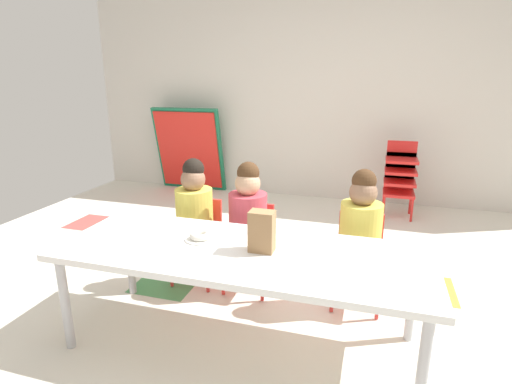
% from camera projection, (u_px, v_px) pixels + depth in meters
% --- Properties ---
extents(ground_plane, '(6.23, 5.09, 0.02)m').
position_uv_depth(ground_plane, '(287.00, 302.00, 2.74)').
color(ground_plane, silver).
extents(back_wall, '(6.23, 0.10, 2.59)m').
position_uv_depth(back_wall, '(336.00, 91.00, 4.71)').
color(back_wall, beige).
rests_on(back_wall, ground_plane).
extents(craft_table, '(1.98, 0.73, 0.58)m').
position_uv_depth(craft_table, '(241.00, 257.00, 2.16)').
color(craft_table, white).
rests_on(craft_table, ground_plane).
extents(seated_child_near_camera, '(0.32, 0.31, 0.92)m').
position_uv_depth(seated_child_near_camera, '(195.00, 210.00, 2.85)').
color(seated_child_near_camera, red).
rests_on(seated_child_near_camera, ground_plane).
extents(seated_child_middle_seat, '(0.32, 0.32, 0.92)m').
position_uv_depth(seated_child_middle_seat, '(248.00, 215.00, 2.74)').
color(seated_child_middle_seat, red).
rests_on(seated_child_middle_seat, ground_plane).
extents(seated_child_far_right, '(0.32, 0.32, 0.92)m').
position_uv_depth(seated_child_far_right, '(361.00, 227.00, 2.54)').
color(seated_child_far_right, red).
rests_on(seated_child_far_right, ground_plane).
extents(kid_chair_red_stack, '(0.32, 0.30, 0.80)m').
position_uv_depth(kid_chair_red_stack, '(400.00, 174.00, 4.29)').
color(kid_chair_red_stack, red).
rests_on(kid_chair_red_stack, ground_plane).
extents(folded_activity_table, '(0.90, 0.29, 1.09)m').
position_uv_depth(folded_activity_table, '(189.00, 150.00, 5.24)').
color(folded_activity_table, '#19724C').
rests_on(folded_activity_table, ground_plane).
extents(paper_bag_brown, '(0.13, 0.09, 0.22)m').
position_uv_depth(paper_bag_brown, '(262.00, 231.00, 2.10)').
color(paper_bag_brown, '#9E754C').
rests_on(paper_bag_brown, craft_table).
extents(paper_plate_near_edge, '(0.18, 0.18, 0.01)m').
position_uv_depth(paper_plate_near_edge, '(201.00, 239.00, 2.28)').
color(paper_plate_near_edge, white).
rests_on(paper_plate_near_edge, craft_table).
extents(donut_powdered_on_plate, '(0.12, 0.12, 0.04)m').
position_uv_depth(donut_powdered_on_plate, '(201.00, 235.00, 2.27)').
color(donut_powdered_on_plate, white).
rests_on(donut_powdered_on_plate, craft_table).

